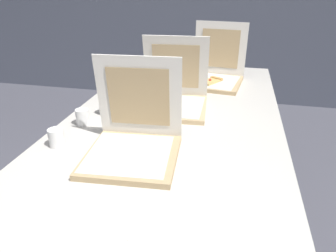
% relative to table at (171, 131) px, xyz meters
% --- Properties ---
extents(table, '(0.99, 2.10, 0.73)m').
position_rel_table_xyz_m(table, '(0.00, 0.00, 0.00)').
color(table, beige).
rests_on(table, ground).
extents(pizza_box_front, '(0.35, 0.36, 0.35)m').
position_rel_table_xyz_m(pizza_box_front, '(-0.08, -0.30, 0.10)').
color(pizza_box_front, tan).
rests_on(pizza_box_front, table).
extents(pizza_box_middle, '(0.36, 0.36, 0.35)m').
position_rel_table_xyz_m(pizza_box_middle, '(-0.03, 0.18, 0.10)').
color(pizza_box_middle, tan).
rests_on(pizza_box_middle, table).
extents(pizza_box_back, '(0.37, 0.38, 0.35)m').
position_rel_table_xyz_m(pizza_box_back, '(0.14, 0.64, 0.10)').
color(pizza_box_back, tan).
rests_on(pizza_box_back, table).
extents(cup_white_mid, '(0.06, 0.06, 0.07)m').
position_rel_table_xyz_m(cup_white_mid, '(-0.33, 0.03, 0.08)').
color(cup_white_mid, white).
rests_on(cup_white_mid, table).
extents(cup_white_far, '(0.06, 0.06, 0.07)m').
position_rel_table_xyz_m(cup_white_far, '(-0.22, 0.35, 0.08)').
color(cup_white_far, white).
rests_on(cup_white_far, table).
extents(cup_white_near_center, '(0.06, 0.06, 0.07)m').
position_rel_table_xyz_m(cup_white_near_center, '(-0.39, -0.10, 0.08)').
color(cup_white_near_center, white).
rests_on(cup_white_near_center, table).
extents(cup_white_near_left, '(0.06, 0.06, 0.07)m').
position_rel_table_xyz_m(cup_white_near_left, '(-0.40, -0.30, 0.08)').
color(cup_white_near_left, white).
rests_on(cup_white_near_left, table).
extents(napkin_pile, '(0.17, 0.17, 0.01)m').
position_rel_table_xyz_m(napkin_pile, '(-0.04, -0.75, 0.05)').
color(napkin_pile, white).
rests_on(napkin_pile, table).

